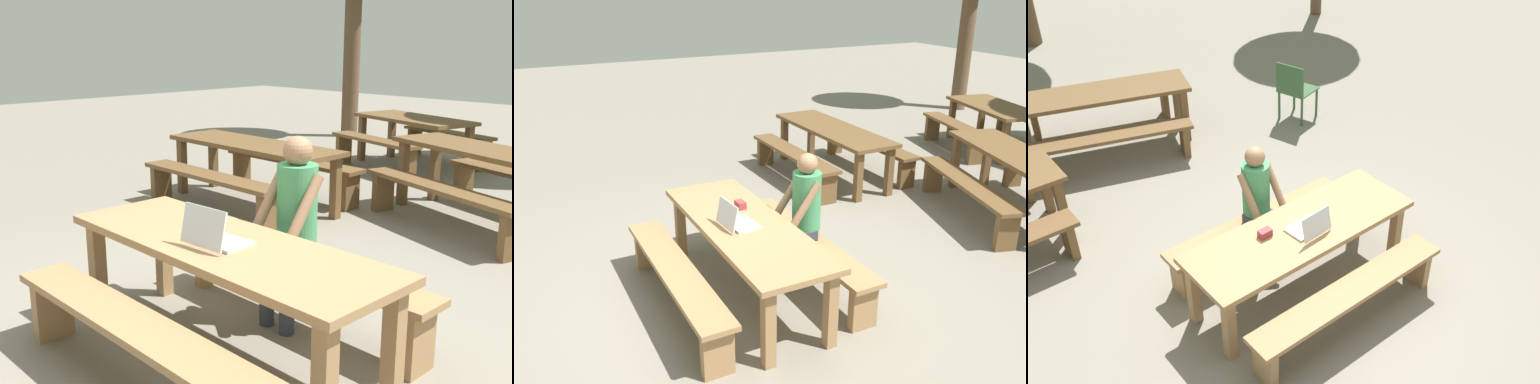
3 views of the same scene
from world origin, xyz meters
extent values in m
plane|color=gray|center=(0.00, 0.00, 0.00)|extent=(30.00, 30.00, 0.00)
cube|color=#9E754C|center=(0.00, 0.00, 0.69)|extent=(2.18, 0.74, 0.05)
cube|color=#9E754C|center=(-0.99, -0.27, 0.33)|extent=(0.09, 0.09, 0.66)
cube|color=#9E754C|center=(0.99, -0.27, 0.33)|extent=(0.09, 0.09, 0.66)
cube|color=#9E754C|center=(-0.99, 0.27, 0.33)|extent=(0.09, 0.09, 0.66)
cube|color=#9E754C|center=(0.99, 0.27, 0.33)|extent=(0.09, 0.09, 0.66)
cube|color=#9E754C|center=(0.00, -0.64, 0.41)|extent=(2.02, 0.30, 0.05)
cube|color=#9E754C|center=(-0.91, -0.64, 0.20)|extent=(0.08, 0.24, 0.39)
cube|color=#9E754C|center=(0.91, -0.64, 0.20)|extent=(0.08, 0.24, 0.39)
cube|color=#9E754C|center=(0.00, 0.64, 0.41)|extent=(2.02, 0.30, 0.05)
cube|color=#9E754C|center=(-0.91, 0.64, 0.20)|extent=(0.08, 0.24, 0.39)
cube|color=#9E754C|center=(0.91, 0.64, 0.20)|extent=(0.08, 0.24, 0.39)
cube|color=silver|center=(0.02, -0.03, 0.72)|extent=(0.34, 0.24, 0.02)
cube|color=silver|center=(0.03, -0.17, 0.84)|extent=(0.33, 0.08, 0.22)
cube|color=black|center=(0.02, -0.16, 0.84)|extent=(0.30, 0.07, 0.20)
cube|color=#993338|center=(-0.32, 0.11, 0.75)|extent=(0.12, 0.07, 0.07)
cylinder|color=#333847|center=(-0.11, 0.46, 0.22)|extent=(0.10, 0.10, 0.44)
cylinder|color=#333847|center=(0.07, 0.46, 0.22)|extent=(0.10, 0.10, 0.44)
cube|color=#333847|center=(-0.02, 0.55, 0.48)|extent=(0.28, 0.28, 0.12)
cylinder|color=#3F8C59|center=(-0.02, 0.64, 0.79)|extent=(0.26, 0.26, 0.55)
cylinder|color=#936B4C|center=(-0.17, 0.54, 0.83)|extent=(0.07, 0.32, 0.41)
cylinder|color=#936B4C|center=(0.13, 0.54, 0.83)|extent=(0.07, 0.32, 0.41)
sphere|color=#936B4C|center=(-0.02, 0.64, 1.16)|extent=(0.19, 0.19, 0.19)
cube|color=brown|center=(-2.28, 5.57, 0.71)|extent=(1.90, 1.21, 0.05)
cube|color=brown|center=(-3.11, 5.48, 0.34)|extent=(0.11, 0.11, 0.68)
cube|color=brown|center=(-1.60, 5.09, 0.34)|extent=(0.11, 0.11, 0.68)
cube|color=brown|center=(-2.96, 6.05, 0.34)|extent=(0.11, 0.11, 0.68)
cube|color=brown|center=(-2.46, 4.89, 0.46)|extent=(1.60, 0.69, 0.05)
cube|color=brown|center=(-3.13, 5.06, 0.22)|extent=(0.14, 0.25, 0.43)
cube|color=brown|center=(-1.79, 4.71, 0.22)|extent=(0.14, 0.25, 0.43)
cube|color=brown|center=(-2.77, 6.43, 0.22)|extent=(0.14, 0.25, 0.43)
cube|color=brown|center=(-0.20, 3.63, 0.75)|extent=(2.26, 1.28, 0.05)
cube|color=brown|center=(-1.21, 3.70, 0.36)|extent=(0.11, 0.11, 0.73)
cube|color=brown|center=(-1.07, 4.14, 0.36)|extent=(0.11, 0.11, 0.73)
cube|color=brown|center=(-0.37, 3.07, 0.44)|extent=(1.95, 0.87, 0.05)
cube|color=brown|center=(-1.21, 3.33, 0.21)|extent=(0.15, 0.25, 0.42)
cube|color=brown|center=(0.46, 2.81, 0.21)|extent=(0.15, 0.25, 0.42)
cube|color=brown|center=(-0.86, 4.44, 0.21)|extent=(0.15, 0.25, 0.42)
cube|color=brown|center=(-2.37, 2.47, 0.69)|extent=(2.19, 0.70, 0.05)
cube|color=brown|center=(-3.36, 2.23, 0.33)|extent=(0.09, 0.09, 0.66)
cube|color=brown|center=(-1.37, 2.22, 0.33)|extent=(0.09, 0.09, 0.66)
cube|color=brown|center=(-3.36, 2.72, 0.33)|extent=(0.09, 0.09, 0.66)
cube|color=brown|center=(-1.37, 2.71, 0.33)|extent=(0.09, 0.09, 0.66)
cube|color=brown|center=(-2.37, 1.84, 0.43)|extent=(1.97, 0.31, 0.05)
cube|color=brown|center=(-3.26, 1.84, 0.20)|extent=(0.08, 0.24, 0.40)
cube|color=brown|center=(-1.48, 1.83, 0.20)|extent=(0.08, 0.24, 0.40)
cube|color=brown|center=(-2.36, 3.10, 0.43)|extent=(1.97, 0.31, 0.05)
cube|color=brown|center=(-3.25, 3.11, 0.20)|extent=(0.08, 0.24, 0.40)
cube|color=brown|center=(-1.48, 3.09, 0.20)|extent=(0.08, 0.24, 0.40)
cylinder|color=brown|center=(-4.76, 7.28, 1.51)|extent=(0.31, 0.31, 3.01)
camera|label=1|loc=(2.56, -2.20, 1.85)|focal=43.43mm
camera|label=2|loc=(4.02, -1.81, 2.73)|focal=39.04mm
camera|label=3|loc=(-2.76, -3.14, 3.99)|focal=41.97mm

